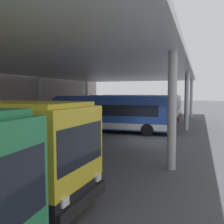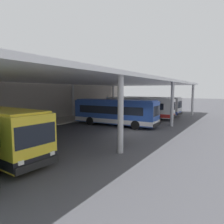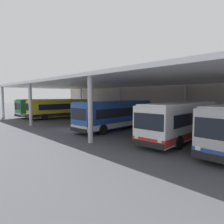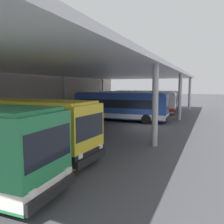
{
  "view_description": "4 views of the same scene",
  "coord_description": "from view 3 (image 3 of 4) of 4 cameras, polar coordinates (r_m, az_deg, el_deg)",
  "views": [
    {
      "loc": [
        -17.3,
        -3.67,
        3.43
      ],
      "look_at": [
        3.22,
        3.7,
        1.74
      ],
      "focal_mm": 39.44,
      "sensor_mm": 36.0,
      "label": 1
    },
    {
      "loc": [
        -17.87,
        -9.23,
        4.27
      ],
      "look_at": [
        2.92,
        3.94,
        1.64
      ],
      "focal_mm": 32.26,
      "sensor_mm": 36.0,
      "label": 2
    },
    {
      "loc": [
        18.47,
        -11.78,
        3.74
      ],
      "look_at": [
        1.68,
        4.13,
        1.82
      ],
      "focal_mm": 31.16,
      "sensor_mm": 36.0,
      "label": 3
    },
    {
      "loc": [
        -20.42,
        -5.79,
        3.89
      ],
      "look_at": [
        -1.61,
        2.57,
        1.52
      ],
      "focal_mm": 35.86,
      "sensor_mm": 36.0,
      "label": 4
    }
  ],
  "objects": [
    {
      "name": "canopy_shelter",
      "position": [
        25.34,
        -0.36,
        8.29
      ],
      "size": [
        40.0,
        17.0,
        5.55
      ],
      "color": "silver",
      "rests_on": "ground"
    },
    {
      "name": "bus_far_bay",
      "position": [
        17.59,
        19.76,
        -2.34
      ],
      "size": [
        3.11,
        10.65,
        3.17
      ],
      "color": "white",
      "rests_on": "ground"
    },
    {
      "name": "ground_plane",
      "position": [
        22.22,
        -10.81,
        -5.03
      ],
      "size": [
        200.0,
        200.0,
        0.0
      ],
      "primitive_type": "plane",
      "color": "#47474C"
    },
    {
      "name": "bus_middle_bay",
      "position": [
        21.9,
        1.18,
        -0.72
      ],
      "size": [
        3.09,
        10.64,
        3.17
      ],
      "color": "#284CA8",
      "rests_on": "ground"
    },
    {
      "name": "bus_second_bay",
      "position": [
        33.99,
        -14.9,
        1.06
      ],
      "size": [
        3.04,
        10.63,
        3.17
      ],
      "color": "yellow",
      "rests_on": "ground"
    },
    {
      "name": "trash_bin",
      "position": [
        39.54,
        -6.28,
        0.26
      ],
      "size": [
        0.52,
        0.52,
        0.98
      ],
      "color": "#33383D",
      "rests_on": "platform_kerb"
    },
    {
      "name": "platform_kerb",
      "position": [
        30.14,
        8.36,
        -2.27
      ],
      "size": [
        42.0,
        4.5,
        0.18
      ],
      "primitive_type": "cube",
      "color": "#A39E93",
      "rests_on": "ground"
    },
    {
      "name": "bench_waiting",
      "position": [
        36.32,
        -2.75,
        -0.13
      ],
      "size": [
        1.8,
        0.45,
        0.92
      ],
      "color": "#4C515B",
      "rests_on": "platform_kerb"
    },
    {
      "name": "bus_nearest_bay",
      "position": [
        37.29,
        -18.47,
        1.29
      ],
      "size": [
        3.12,
        10.65,
        3.17
      ],
      "color": "#28844C",
      "rests_on": "ground"
    },
    {
      "name": "station_building_facade",
      "position": [
        32.53,
        11.99,
        4.75
      ],
      "size": [
        48.0,
        1.6,
        7.61
      ],
      "primitive_type": "cube",
      "color": "#ADA399",
      "rests_on": "ground"
    }
  ]
}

